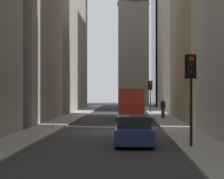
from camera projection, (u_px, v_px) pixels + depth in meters
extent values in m
plane|color=#302D30|center=(111.00, 132.00, 24.39)|extent=(135.00, 135.00, 0.00)
cube|color=gray|center=(41.00, 131.00, 24.58)|extent=(90.00, 2.20, 0.14)
cube|color=gray|center=(181.00, 131.00, 24.19)|extent=(90.00, 2.20, 0.14)
cube|color=#A8A091|center=(194.00, 17.00, 55.08)|extent=(13.63, 10.00, 26.87)
cube|color=gray|center=(133.00, 55.00, 67.68)|extent=(5.28, 5.28, 18.14)
cube|color=red|center=(131.00, 103.00, 34.84)|extent=(4.60, 2.25, 2.60)
cube|color=#38383D|center=(131.00, 106.00, 38.04)|extent=(1.90, 2.25, 1.90)
cube|color=black|center=(131.00, 100.00, 38.04)|extent=(1.92, 2.09, 0.64)
cylinder|color=black|center=(141.00, 113.00, 37.99)|extent=(0.88, 0.28, 0.88)
cylinder|color=black|center=(121.00, 113.00, 38.07)|extent=(0.88, 0.28, 0.88)
cylinder|color=black|center=(143.00, 116.00, 33.39)|extent=(0.88, 0.28, 0.88)
cylinder|color=black|center=(120.00, 116.00, 33.48)|extent=(0.88, 0.28, 0.88)
cube|color=navy|center=(134.00, 134.00, 18.62)|extent=(4.30, 1.78, 0.70)
cube|color=black|center=(134.00, 121.00, 18.42)|extent=(2.10, 1.58, 0.54)
cylinder|color=black|center=(148.00, 135.00, 19.93)|extent=(0.64, 0.22, 0.64)
cylinder|color=black|center=(119.00, 135.00, 20.00)|extent=(0.64, 0.22, 0.64)
cylinder|color=black|center=(151.00, 141.00, 17.23)|extent=(0.64, 0.22, 0.64)
cylinder|color=black|center=(117.00, 141.00, 17.30)|extent=(0.64, 0.22, 0.64)
cylinder|color=black|center=(191.00, 111.00, 17.00)|extent=(0.12, 0.12, 3.13)
cube|color=black|center=(191.00, 66.00, 17.02)|extent=(0.28, 0.32, 0.90)
cube|color=black|center=(191.00, 66.00, 17.17)|extent=(0.03, 0.52, 1.10)
sphere|color=red|center=(192.00, 59.00, 16.86)|extent=(0.20, 0.20, 0.20)
sphere|color=black|center=(192.00, 66.00, 16.86)|extent=(0.20, 0.20, 0.20)
sphere|color=black|center=(192.00, 73.00, 16.86)|extent=(0.20, 0.20, 0.20)
cylinder|color=black|center=(150.00, 101.00, 45.42)|extent=(0.12, 0.12, 2.78)
cube|color=black|center=(150.00, 85.00, 45.43)|extent=(0.28, 0.32, 0.90)
cube|color=black|center=(150.00, 85.00, 45.58)|extent=(0.03, 0.52, 1.10)
sphere|color=red|center=(150.00, 83.00, 45.27)|extent=(0.20, 0.20, 0.20)
sphere|color=black|center=(150.00, 85.00, 45.27)|extent=(0.20, 0.20, 0.20)
sphere|color=black|center=(150.00, 88.00, 45.27)|extent=(0.20, 0.20, 0.20)
cylinder|color=#33333D|center=(164.00, 113.00, 35.54)|extent=(0.16, 0.16, 0.92)
cylinder|color=#33333D|center=(162.00, 113.00, 35.55)|extent=(0.16, 0.16, 0.92)
cube|color=#232328|center=(163.00, 105.00, 35.55)|extent=(0.26, 0.44, 0.63)
sphere|color=beige|center=(163.00, 100.00, 35.55)|extent=(0.22, 0.22, 0.22)
cylinder|color=brown|center=(53.00, 128.00, 24.56)|extent=(0.07, 0.07, 0.20)
cylinder|color=brown|center=(53.00, 126.00, 24.56)|extent=(0.03, 0.03, 0.07)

